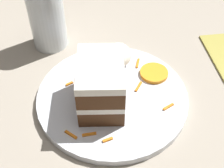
% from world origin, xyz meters
% --- Properties ---
extents(ground_plane, '(6.00, 6.00, 0.00)m').
position_xyz_m(ground_plane, '(0.00, 0.00, 0.00)').
color(ground_plane, '#38332D').
rests_on(ground_plane, ground).
extents(dining_table, '(0.92, 1.07, 0.04)m').
position_xyz_m(dining_table, '(0.00, 0.00, 0.02)').
color(dining_table, gray).
rests_on(dining_table, ground).
extents(plate, '(0.26, 0.26, 0.01)m').
position_xyz_m(plate, '(-0.00, 0.01, 0.04)').
color(plate, silver).
rests_on(plate, dining_table).
extents(cake_slice, '(0.11, 0.09, 0.08)m').
position_xyz_m(cake_slice, '(-0.02, 0.03, 0.09)').
color(cake_slice, '#4C2D19').
rests_on(cake_slice, plate).
extents(cream_dollop, '(0.06, 0.05, 0.04)m').
position_xyz_m(cream_dollop, '(0.08, 0.02, 0.07)').
color(cream_dollop, white).
rests_on(cream_dollop, plate).
extents(orange_garnish, '(0.05, 0.05, 0.01)m').
position_xyz_m(orange_garnish, '(0.06, -0.05, 0.05)').
color(orange_garnish, orange).
rests_on(orange_garnish, plate).
extents(carrot_shreds_scatter, '(0.20, 0.19, 0.00)m').
position_xyz_m(carrot_shreds_scatter, '(-0.01, 0.03, 0.05)').
color(carrot_shreds_scatter, orange).
rests_on(carrot_shreds_scatter, plate).
extents(drinking_glass, '(0.07, 0.07, 0.13)m').
position_xyz_m(drinking_glass, '(0.13, 0.17, 0.09)').
color(drinking_glass, silver).
rests_on(drinking_glass, dining_table).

